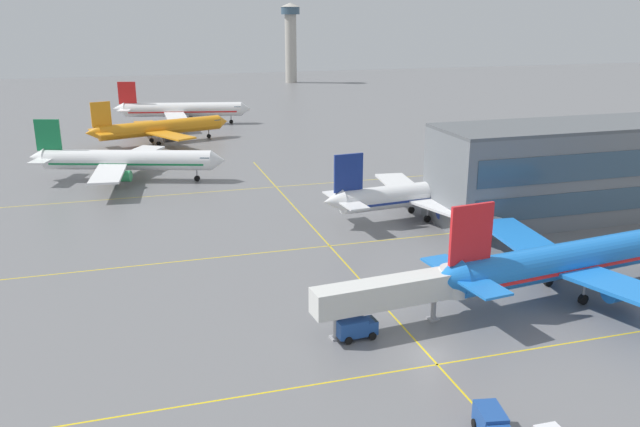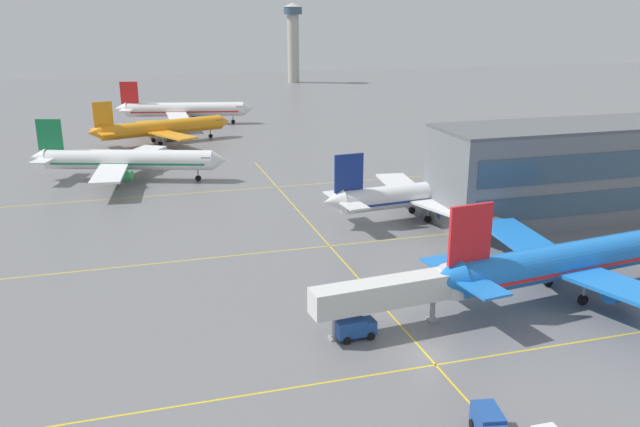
# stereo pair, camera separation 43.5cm
# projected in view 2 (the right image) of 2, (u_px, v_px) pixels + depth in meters

# --- Properties ---
(ground_plane) EXTENTS (600.00, 600.00, 0.00)m
(ground_plane) POSITION_uv_depth(u_px,v_px,m) (426.00, 355.00, 62.50)
(ground_plane) COLOR slate
(airliner_front_gate) EXTENTS (40.53, 34.72, 12.59)m
(airliner_front_gate) POSITION_uv_depth(u_px,v_px,m) (579.00, 259.00, 74.86)
(airliner_front_gate) COLOR blue
(airliner_front_gate) RESTS_ON ground
(airliner_second_row) EXTENTS (36.53, 31.36, 11.35)m
(airliner_second_row) POSITION_uv_depth(u_px,v_px,m) (428.00, 193.00, 103.32)
(airliner_second_row) COLOR white
(airliner_second_row) RESTS_ON ground
(airliner_third_row) EXTENTS (37.34, 31.92, 11.89)m
(airliner_third_row) POSITION_uv_depth(u_px,v_px,m) (127.00, 160.00, 125.62)
(airliner_third_row) COLOR white
(airliner_third_row) RESTS_ON ground
(airliner_far_left_stand) EXTENTS (35.80, 30.55, 11.34)m
(airliner_far_left_stand) POSITION_uv_depth(u_px,v_px,m) (161.00, 128.00, 161.24)
(airliner_far_left_stand) COLOR orange
(airliner_far_left_stand) RESTS_ON ground
(airliner_far_right_stand) EXTENTS (39.38, 33.44, 12.32)m
(airliner_far_right_stand) POSITION_uv_depth(u_px,v_px,m) (184.00, 110.00, 188.78)
(airliner_far_right_stand) COLOR white
(airliner_far_right_stand) RESTS_ON ground
(taxiway_markings) EXTENTS (111.74, 110.77, 0.01)m
(taxiway_markings) POSITION_uv_depth(u_px,v_px,m) (330.00, 246.00, 91.43)
(taxiway_markings) COLOR yellow
(taxiway_markings) RESTS_ON ground
(service_truck_red_van) EXTENTS (4.24, 2.42, 2.10)m
(service_truck_red_van) POSITION_uv_depth(u_px,v_px,m) (355.00, 327.00, 65.34)
(service_truck_red_van) COLOR #1E4793
(service_truck_red_van) RESTS_ON ground
(service_truck_catering) EXTENTS (2.76, 4.38, 2.10)m
(service_truck_catering) POSITION_uv_depth(u_px,v_px,m) (490.00, 425.00, 49.95)
(service_truck_catering) COLOR #1E4793
(service_truck_catering) RESTS_ON ground
(jet_bridge) EXTENTS (18.36, 4.44, 5.58)m
(jet_bridge) POSITION_uv_depth(u_px,v_px,m) (407.00, 290.00, 67.16)
(jet_bridge) COLOR silver
(jet_bridge) RESTS_ON ground
(control_tower) EXTENTS (8.82, 8.82, 35.14)m
(control_tower) POSITION_uv_depth(u_px,v_px,m) (293.00, 37.00, 294.67)
(control_tower) COLOR #ADA89E
(control_tower) RESTS_ON ground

